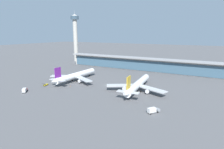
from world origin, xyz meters
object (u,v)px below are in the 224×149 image
(safety_cone_alpha, at_px, (70,86))
(service_truck_near_nose_grey, at_px, (153,110))
(service_truck_under_wing_red, at_px, (25,90))
(service_truck_mid_apron_yellow, at_px, (46,85))
(control_tower, at_px, (75,34))
(airliner_centre_stand, at_px, (138,85))
(airliner_left_stand, at_px, (75,76))

(safety_cone_alpha, bearing_deg, service_truck_near_nose_grey, -13.27)
(service_truck_under_wing_red, xyz_separation_m, service_truck_mid_apron_yellow, (-0.07, 19.72, -0.88))
(service_truck_near_nose_grey, xyz_separation_m, control_tower, (-160.90, 130.90, 39.03))
(airliner_centre_stand, distance_m, safety_cone_alpha, 54.74)
(service_truck_under_wing_red, bearing_deg, control_tower, 115.50)
(service_truck_under_wing_red, bearing_deg, airliner_left_stand, 75.01)
(service_truck_mid_apron_yellow, distance_m, safety_cone_alpha, 21.19)
(airliner_centre_stand, bearing_deg, service_truck_mid_apron_yellow, -162.20)
(control_tower, distance_m, safety_cone_alpha, 148.45)
(service_truck_mid_apron_yellow, bearing_deg, service_truck_near_nose_grey, -6.03)
(airliner_centre_stand, relative_size, service_truck_mid_apron_yellow, 8.60)
(airliner_left_stand, height_order, service_truck_near_nose_grey, airliner_left_stand)
(service_truck_near_nose_grey, bearing_deg, airliner_left_stand, 157.47)
(service_truck_mid_apron_yellow, bearing_deg, safety_cone_alpha, 20.92)
(service_truck_under_wing_red, bearing_deg, safety_cone_alpha, 54.14)
(control_tower, bearing_deg, airliner_left_stand, -50.85)
(airliner_left_stand, bearing_deg, safety_cone_alpha, -64.30)
(control_tower, height_order, safety_cone_alpha, control_tower)
(control_tower, bearing_deg, airliner_centre_stand, -35.13)
(service_truck_mid_apron_yellow, xyz_separation_m, control_tower, (-67.04, 120.99, 39.91))
(airliner_left_stand, relative_size, safety_cone_alpha, 84.82)
(airliner_centre_stand, distance_m, service_truck_mid_apron_yellow, 75.79)
(airliner_centre_stand, xyz_separation_m, service_truck_near_nose_grey, (21.81, -33.04, -3.30))
(airliner_centre_stand, distance_m, service_truck_under_wing_red, 83.83)
(airliner_centre_stand, xyz_separation_m, service_truck_under_wing_red, (-71.98, -42.85, -3.30))
(service_truck_near_nose_grey, distance_m, service_truck_under_wing_red, 94.30)
(service_truck_mid_apron_yellow, relative_size, safety_cone_alpha, 9.90)
(service_truck_near_nose_grey, bearing_deg, control_tower, 140.87)
(service_truck_under_wing_red, distance_m, control_tower, 160.70)
(airliner_centre_stand, xyz_separation_m, safety_cone_alpha, (-52.27, -15.57, -4.67))
(airliner_left_stand, height_order, control_tower, control_tower)
(airliner_centre_stand, xyz_separation_m, control_tower, (-139.09, 97.86, 35.73))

